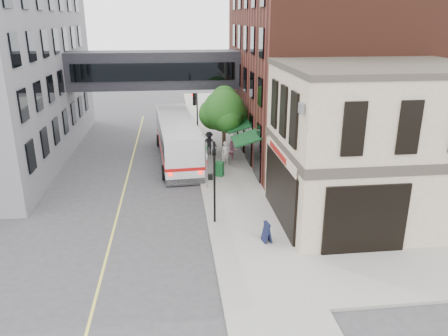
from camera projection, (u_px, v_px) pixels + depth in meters
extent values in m
plane|color=#38383A|center=(211.00, 242.00, 21.84)|extent=(120.00, 120.00, 0.00)
cube|color=gray|center=(220.00, 156.00, 35.17)|extent=(4.00, 60.00, 0.15)
cube|color=tan|center=(374.00, 147.00, 23.37)|extent=(10.00, 8.00, 8.15)
cube|color=#38332B|center=(374.00, 146.00, 23.35)|extent=(10.12, 8.12, 0.50)
cube|color=#38332B|center=(383.00, 67.00, 21.99)|extent=(10.12, 8.12, 0.30)
cube|color=black|center=(280.00, 190.00, 23.54)|extent=(0.14, 6.40, 3.40)
cube|color=black|center=(279.00, 190.00, 23.54)|extent=(0.04, 5.90, 3.00)
cube|color=maroon|center=(278.00, 152.00, 23.46)|extent=(0.03, 3.60, 0.32)
cube|color=#4A2217|center=(318.00, 66.00, 34.72)|extent=(12.00, 18.00, 14.00)
cube|color=black|center=(235.00, 121.00, 34.10)|extent=(1.80, 13.00, 0.40)
cube|color=black|center=(155.00, 70.00, 36.25)|extent=(14.00, 3.00, 3.00)
cube|color=black|center=(154.00, 72.00, 34.80)|extent=(13.00, 0.08, 1.40)
cube|color=black|center=(155.00, 68.00, 37.71)|extent=(13.00, 0.08, 1.40)
cylinder|color=black|center=(214.00, 183.00, 22.97)|extent=(0.12, 0.12, 4.50)
cube|color=black|center=(210.00, 177.00, 22.83)|extent=(0.25, 0.22, 0.30)
imported|color=black|center=(214.00, 149.00, 22.36)|extent=(0.20, 0.16, 1.00)
cylinder|color=black|center=(197.00, 120.00, 37.04)|extent=(0.12, 0.12, 4.50)
cube|color=black|center=(195.00, 116.00, 36.90)|extent=(0.25, 0.22, 0.30)
cube|color=black|center=(194.00, 99.00, 36.44)|extent=(0.28, 0.28, 1.00)
sphere|color=#FF0C05|center=(192.00, 95.00, 36.31)|extent=(0.18, 0.18, 0.18)
cylinder|color=gray|center=(207.00, 166.00, 27.91)|extent=(0.08, 0.08, 3.00)
cube|color=white|center=(207.00, 155.00, 27.67)|extent=(0.03, 0.75, 0.22)
cube|color=#0C591E|center=(206.00, 147.00, 27.49)|extent=(0.03, 0.70, 0.18)
cube|color=#B20C0C|center=(207.00, 163.00, 27.84)|extent=(0.03, 0.30, 0.40)
cylinder|color=#382619|center=(224.00, 141.00, 33.77)|extent=(0.28, 0.28, 2.80)
sphere|color=#144D17|center=(224.00, 111.00, 32.98)|extent=(3.20, 3.20, 3.20)
sphere|color=#144D17|center=(233.00, 114.00, 33.67)|extent=(2.20, 2.20, 2.20)
sphere|color=#144D17|center=(214.00, 114.00, 33.28)|extent=(2.40, 2.40, 2.40)
sphere|color=#144D17|center=(224.00, 99.00, 33.29)|extent=(2.00, 2.00, 2.00)
cube|color=#D8CC4C|center=(127.00, 177.00, 30.66)|extent=(0.12, 40.00, 0.01)
cube|color=silver|center=(177.00, 138.00, 33.96)|extent=(3.44, 12.18, 3.03)
cube|color=black|center=(177.00, 132.00, 33.79)|extent=(3.49, 11.98, 1.10)
cube|color=#B20C0C|center=(177.00, 145.00, 34.13)|extent=(3.51, 12.21, 0.23)
cylinder|color=black|center=(164.00, 173.00, 30.05)|extent=(0.39, 1.07, 1.05)
cylinder|color=black|center=(202.00, 170.00, 30.51)|extent=(0.39, 1.07, 1.05)
cylinder|color=black|center=(159.00, 141.00, 37.81)|extent=(0.39, 1.07, 1.05)
cylinder|color=black|center=(189.00, 139.00, 38.27)|extent=(0.39, 1.07, 1.05)
imported|color=silver|center=(226.00, 153.00, 32.40)|extent=(0.72, 0.53, 1.83)
imported|color=pink|center=(232.00, 151.00, 33.34)|extent=(0.94, 0.81, 1.67)
imported|color=black|center=(209.00, 143.00, 34.92)|extent=(1.31, 0.87, 1.89)
cube|color=#125124|center=(220.00, 169.00, 30.36)|extent=(0.66, 0.63, 1.03)
cube|color=black|center=(267.00, 232.00, 21.45)|extent=(0.47, 0.63, 1.02)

